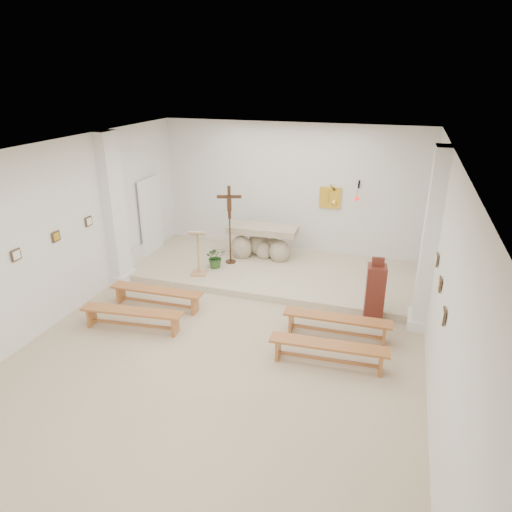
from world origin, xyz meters
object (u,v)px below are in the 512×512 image
(donation_pedestal, at_px, (375,293))
(bench_right_front, at_px, (337,322))
(bench_left_second, at_px, (132,315))
(bench_left_front, at_px, (157,294))
(altar, at_px, (262,244))
(lectern, at_px, (198,252))
(crucifix_stand, at_px, (230,219))
(bench_right_second, at_px, (329,349))

(donation_pedestal, relative_size, bench_right_front, 0.68)
(bench_left_second, bearing_deg, bench_left_front, 83.47)
(altar, xyz_separation_m, donation_pedestal, (3.03, -2.22, 0.10))
(bench_left_front, relative_size, bench_right_front, 1.00)
(bench_left_front, distance_m, bench_left_second, 0.95)
(lectern, distance_m, bench_right_front, 3.87)
(donation_pedestal, xyz_separation_m, bench_right_front, (-0.60, -0.84, -0.29))
(bench_left_front, xyz_separation_m, bench_left_second, (0.00, -0.95, 0.00))
(altar, height_order, crucifix_stand, crucifix_stand)
(lectern, xyz_separation_m, bench_right_second, (3.53, -2.48, -0.39))
(donation_pedestal, bearing_deg, bench_right_front, -131.74)
(donation_pedestal, distance_m, bench_right_second, 1.91)
(bench_left_front, bearing_deg, donation_pedestal, 9.09)
(lectern, xyz_separation_m, crucifix_stand, (0.46, 0.91, 0.59))
(bench_left_front, xyz_separation_m, bench_right_second, (3.80, -0.95, 0.00))
(altar, relative_size, crucifix_stand, 0.92)
(donation_pedestal, distance_m, bench_left_second, 4.76)
(altar, bearing_deg, bench_left_second, -111.48)
(lectern, relative_size, bench_right_second, 0.56)
(altar, distance_m, bench_left_front, 3.36)
(crucifix_stand, bearing_deg, lectern, -135.88)
(lectern, xyz_separation_m, bench_left_second, (-0.27, -2.48, -0.39))
(lectern, distance_m, bench_left_front, 1.61)
(donation_pedestal, height_order, bench_right_second, donation_pedestal)
(donation_pedestal, bearing_deg, crucifix_stand, 150.02)
(altar, relative_size, donation_pedestal, 1.33)
(lectern, height_order, bench_left_second, lectern)
(altar, height_order, bench_left_second, altar)
(crucifix_stand, relative_size, bench_right_second, 0.98)
(bench_right_front, bearing_deg, altar, 126.77)
(bench_left_second, bearing_deg, crucifix_stand, 71.26)
(donation_pedestal, height_order, bench_right_front, donation_pedestal)
(donation_pedestal, height_order, bench_left_front, donation_pedestal)
(lectern, height_order, bench_right_second, lectern)
(lectern, distance_m, bench_left_second, 2.53)
(crucifix_stand, distance_m, donation_pedestal, 4.06)
(bench_left_front, bearing_deg, bench_right_front, -1.77)
(donation_pedestal, distance_m, bench_left_front, 4.49)
(altar, height_order, bench_right_front, altar)
(lectern, height_order, bench_right_front, lectern)
(donation_pedestal, height_order, bench_left_second, donation_pedestal)
(crucifix_stand, relative_size, bench_right_front, 0.98)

